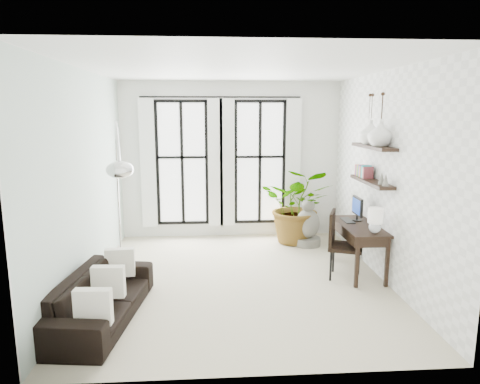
{
  "coord_description": "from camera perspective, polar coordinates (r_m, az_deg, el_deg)",
  "views": [
    {
      "loc": [
        -0.4,
        -6.3,
        2.56
      ],
      "look_at": [
        0.04,
        0.3,
        1.34
      ],
      "focal_mm": 32.0,
      "sensor_mm": 36.0,
      "label": 1
    }
  ],
  "objects": [
    {
      "name": "floor",
      "position": [
        6.82,
        -0.19,
        -11.61
      ],
      "size": [
        5.0,
        5.0,
        0.0
      ],
      "primitive_type": "plane",
      "color": "beige",
      "rests_on": "ground"
    },
    {
      "name": "wall_left",
      "position": [
        6.64,
        -19.97,
        1.5
      ],
      "size": [
        0.0,
        5.0,
        5.0
      ],
      "primitive_type": "plane",
      "rotation": [
        1.57,
        0.0,
        1.57
      ],
      "color": "silver",
      "rests_on": "floor"
    },
    {
      "name": "ceiling",
      "position": [
        6.35,
        -0.21,
        16.22
      ],
      "size": [
        5.0,
        5.0,
        0.0
      ],
      "primitive_type": "plane",
      "color": "white",
      "rests_on": "wall_back"
    },
    {
      "name": "vase_a",
      "position": [
        6.74,
        18.2,
        7.42
      ],
      "size": [
        0.37,
        0.37,
        0.38
      ],
      "primitive_type": "imported",
      "color": "white",
      "rests_on": "shelf_upper"
    },
    {
      "name": "vase_b",
      "position": [
        7.11,
        17.0,
        7.62
      ],
      "size": [
        0.37,
        0.37,
        0.38
      ],
      "primitive_type": "imported",
      "color": "white",
      "rests_on": "shelf_upper"
    },
    {
      "name": "sofa",
      "position": [
        5.77,
        -18.02,
        -13.2
      ],
      "size": [
        1.04,
        2.11,
        0.59
      ],
      "primitive_type": "imported",
      "rotation": [
        0.0,
        0.0,
        1.45
      ],
      "color": "black",
      "rests_on": "floor"
    },
    {
      "name": "windows",
      "position": [
        8.79,
        -2.52,
        3.91
      ],
      "size": [
        3.26,
        0.13,
        2.65
      ],
      "color": "white",
      "rests_on": "wall_back"
    },
    {
      "name": "desk_chair",
      "position": [
        6.91,
        13.15,
        -6.28
      ],
      "size": [
        0.65,
        0.65,
        1.06
      ],
      "rotation": [
        0.0,
        0.0,
        -0.38
      ],
      "color": "black",
      "rests_on": "floor"
    },
    {
      "name": "wall_right",
      "position": [
        6.91,
        18.78,
        1.89
      ],
      "size": [
        0.0,
        5.0,
        5.0
      ],
      "primitive_type": "plane",
      "rotation": [
        1.57,
        0.0,
        -1.57
      ],
      "color": "white",
      "rests_on": "floor"
    },
    {
      "name": "plant",
      "position": [
        8.57,
        7.73,
        -1.78
      ],
      "size": [
        1.67,
        1.55,
        1.52
      ],
      "primitive_type": "imported",
      "rotation": [
        0.0,
        0.0,
        -0.32
      ],
      "color": "#2D7228",
      "rests_on": "floor"
    },
    {
      "name": "wall_shelves",
      "position": [
        7.05,
        17.08,
        3.2
      ],
      "size": [
        0.25,
        1.3,
        0.6
      ],
      "color": "black",
      "rests_on": "wall_right"
    },
    {
      "name": "desk",
      "position": [
        7.1,
        15.65,
        -4.8
      ],
      "size": [
        0.57,
        1.35,
        1.19
      ],
      "color": "black",
      "rests_on": "floor"
    },
    {
      "name": "wall_back",
      "position": [
        8.87,
        -1.23,
        4.23
      ],
      "size": [
        4.5,
        0.0,
        4.5
      ],
      "primitive_type": "plane",
      "rotation": [
        1.57,
        0.0,
        0.0
      ],
      "color": "white",
      "rests_on": "floor"
    },
    {
      "name": "throw_pillows",
      "position": [
        5.67,
        -17.14,
        -11.35
      ],
      "size": [
        0.4,
        1.52,
        0.4
      ],
      "color": "white",
      "rests_on": "sofa"
    },
    {
      "name": "buddha",
      "position": [
        8.49,
        9.0,
        -4.48
      ],
      "size": [
        0.52,
        0.52,
        0.93
      ],
      "color": "gray",
      "rests_on": "floor"
    },
    {
      "name": "arc_lamp",
      "position": [
        6.16,
        -16.02,
        3.97
      ],
      "size": [
        0.75,
        1.99,
        2.46
      ],
      "color": "silver",
      "rests_on": "floor"
    }
  ]
}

